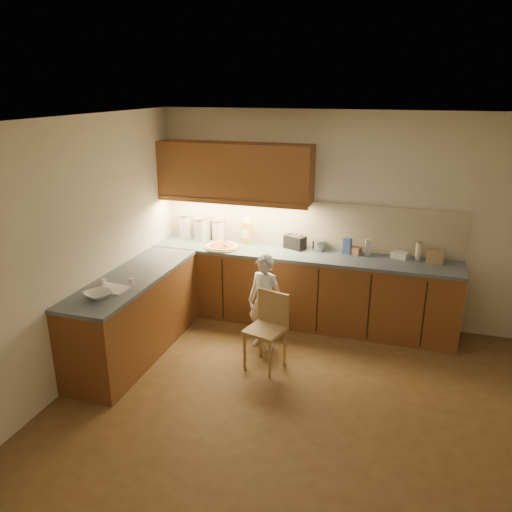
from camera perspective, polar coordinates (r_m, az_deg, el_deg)
name	(u,v)px	position (r m, az deg, el deg)	size (l,w,h in m)	color
room	(304,233)	(4.23, 5.50, 2.58)	(4.54, 4.50, 2.62)	brown
l_counter	(247,296)	(6.00, -0.99, -4.62)	(3.77, 2.62, 0.92)	brown
backsplash	(307,224)	(6.30, 5.85, 3.65)	(3.75, 0.02, 0.58)	beige
upper_cabinets	(234,172)	(6.25, -2.48, 9.60)	(1.95, 0.36, 0.73)	brown
pizza_on_board	(222,246)	(6.28, -3.90, 1.10)	(0.44, 0.44, 0.18)	#A68853
child	(264,303)	(5.60, 0.97, -5.34)	(0.41, 0.27, 1.11)	white
wooden_chair	(268,324)	(5.31, 1.41, -7.81)	(0.45, 0.45, 0.81)	tan
mixing_bowl	(98,295)	(5.05, -17.57, -4.23)	(0.25, 0.25, 0.06)	white
canister_a	(185,226)	(6.69, -8.09, 3.37)	(0.16, 0.16, 0.33)	silver
canister_b	(201,229)	(6.59, -6.34, 3.10)	(0.18, 0.18, 0.31)	beige
canister_c	(205,228)	(6.64, -5.81, 3.25)	(0.16, 0.16, 0.31)	beige
canister_d	(218,230)	(6.58, -4.35, 3.00)	(0.17, 0.17, 0.28)	silver
oil_jug	(247,232)	(6.40, -1.05, 2.72)	(0.12, 0.10, 0.33)	gold
toaster	(295,242)	(6.25, 4.48, 1.60)	(0.30, 0.24, 0.17)	black
steel_pot	(319,245)	(6.22, 7.17, 1.25)	(0.17, 0.17, 0.13)	#A3A4A8
blue_box	(347,246)	(6.14, 10.39, 1.13)	(0.09, 0.07, 0.19)	#314E95
card_box_a	(355,251)	(6.14, 11.30, 0.60)	(0.13, 0.09, 0.09)	#987052
white_bottle	(368,247)	(6.14, 12.67, 1.00)	(0.07, 0.07, 0.20)	silver
flat_pack	(400,255)	(6.15, 16.14, 0.14)	(0.19, 0.13, 0.08)	silver
tall_jar	(418,251)	(6.11, 18.06, 0.57)	(0.07, 0.07, 0.22)	white
card_box_b	(435,256)	(6.11, 19.79, 0.00)	(0.19, 0.15, 0.15)	tan
dough_cloth	(112,289)	(5.20, -16.08, -3.65)	(0.29, 0.23, 0.02)	white
spice_jar_a	(104,282)	(5.32, -17.01, -2.91)	(0.05, 0.05, 0.07)	white
spice_jar_b	(131,282)	(5.26, -14.08, -2.87)	(0.06, 0.06, 0.08)	white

